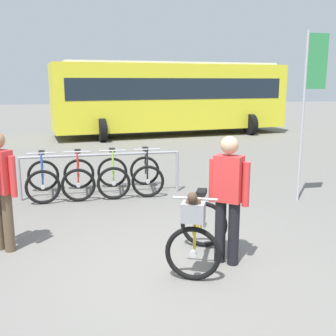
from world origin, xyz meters
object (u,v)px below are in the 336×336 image
object	(u,v)px
banner_flag	(311,85)
racked_bike_blue	(43,179)
racked_bike_black	(146,174)
racked_bike_red	(79,177)
bus_distant	(171,94)
person_with_featured_bike	(228,195)
racked_bike_lime	(113,176)
featured_bicycle	(198,229)

from	to	relation	value
banner_flag	racked_bike_blue	bearing A→B (deg)	165.94
racked_bike_black	racked_bike_blue	bearing A→B (deg)	-178.81
racked_bike_red	bus_distant	size ratio (longest dim) A/B	0.11
racked_bike_red	racked_bike_black	xyz separation A→B (m)	(1.40, 0.03, 0.00)
person_with_featured_bike	racked_bike_lime	bearing A→B (deg)	107.57
racked_bike_red	featured_bicycle	bearing A→B (deg)	-68.24
racked_bike_blue	banner_flag	size ratio (longest dim) A/B	0.36
racked_bike_black	racked_bike_lime	bearing A→B (deg)	-178.81
featured_bicycle	banner_flag	xyz separation A→B (m)	(2.84, 2.44, 1.74)
racked_bike_blue	racked_bike_black	size ratio (longest dim) A/B	0.99
racked_bike_black	bus_distant	world-z (taller)	bus_distant
racked_bike_black	person_with_featured_bike	bearing A→B (deg)	-82.75
racked_bike_black	banner_flag	world-z (taller)	banner_flag
racked_bike_blue	featured_bicycle	xyz separation A→B (m)	(2.18, -3.70, 0.12)
featured_bicycle	banner_flag	distance (m)	4.13
racked_bike_black	banner_flag	xyz separation A→B (m)	(2.93, -1.30, 1.86)
racked_bike_blue	featured_bicycle	world-z (taller)	featured_bicycle
racked_bike_black	featured_bicycle	world-z (taller)	featured_bicycle
racked_bike_black	bus_distant	xyz separation A→B (m)	(2.49, 9.27, 1.37)
racked_bike_lime	bus_distant	distance (m)	9.91
racked_bike_red	bus_distant	bearing A→B (deg)	67.28
racked_bike_lime	bus_distant	size ratio (longest dim) A/B	0.11
racked_bike_red	racked_bike_black	bearing A→B (deg)	1.19
person_with_featured_bike	banner_flag	distance (m)	3.69
racked_bike_lime	person_with_featured_bike	bearing A→B (deg)	-72.43
racked_bike_black	featured_bicycle	size ratio (longest dim) A/B	0.92
racked_bike_red	person_with_featured_bike	world-z (taller)	person_with_featured_bike
racked_bike_blue	racked_bike_red	bearing A→B (deg)	1.19
racked_bike_lime	bus_distant	world-z (taller)	bus_distant
racked_bike_lime	racked_bike_blue	bearing A→B (deg)	-178.81
racked_bike_blue	racked_bike_black	distance (m)	2.10
person_with_featured_bike	bus_distant	size ratio (longest dim) A/B	0.16
bus_distant	banner_flag	world-z (taller)	banner_flag
racked_bike_lime	banner_flag	world-z (taller)	banner_flag
person_with_featured_bike	bus_distant	bearing A→B (deg)	81.16
racked_bike_red	bus_distant	world-z (taller)	bus_distant
racked_bike_red	racked_bike_black	world-z (taller)	same
racked_bike_blue	racked_bike_lime	distance (m)	1.40
racked_bike_blue	bus_distant	bearing A→B (deg)	63.74
bus_distant	banner_flag	xyz separation A→B (m)	(0.43, -10.57, 0.49)
banner_flag	bus_distant	bearing A→B (deg)	92.35
bus_distant	racked_bike_black	bearing A→B (deg)	-105.06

